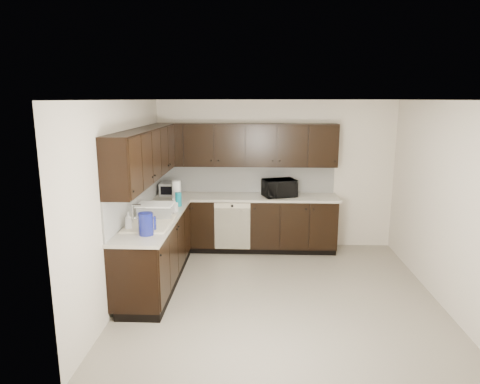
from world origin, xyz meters
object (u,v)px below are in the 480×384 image
Objects in this scene: storage_bin at (156,211)px; blue_pitcher at (146,224)px; microwave at (279,188)px; toaster_oven at (170,189)px; sink at (150,229)px.

storage_bin is 1.74× the size of blue_pitcher.
microwave is 1.94× the size of blue_pitcher.
blue_pitcher is at bearing -86.26° from toaster_oven.
microwave is at bearing 43.79° from sink.
toaster_oven is at bearing 92.33° from sink.
toaster_oven is at bearing 104.27° from blue_pitcher.
sink is 0.37m from storage_bin.
sink is 1.78× the size of storage_bin.
sink is at bearing -90.93° from storage_bin.
microwave is 1.12× the size of storage_bin.
sink is 3.09× the size of blue_pitcher.
blue_pitcher reaches higher than toaster_oven.
blue_pitcher is (0.07, -0.76, 0.04)m from storage_bin.
toaster_oven is 1.26× the size of blue_pitcher.
sink reaches higher than toaster_oven.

